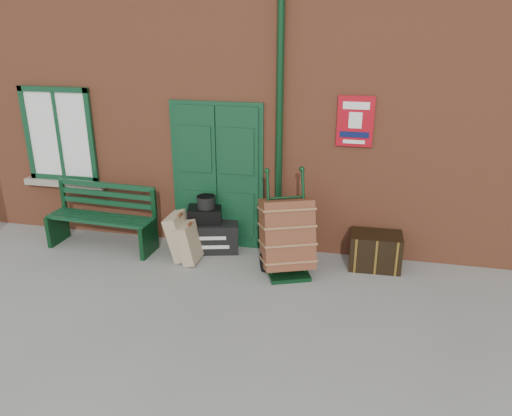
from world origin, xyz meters
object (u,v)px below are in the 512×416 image
(porter_trolley, at_px, (287,235))
(dark_trunk, at_px, (375,251))
(houdini_trunk, at_px, (209,235))
(bench, at_px, (103,215))

(porter_trolley, bearing_deg, dark_trunk, -3.78)
(dark_trunk, bearing_deg, porter_trolley, -164.05)
(porter_trolley, distance_m, dark_trunk, 1.32)
(houdini_trunk, relative_size, porter_trolley, 0.64)
(houdini_trunk, height_order, porter_trolley, porter_trolley)
(bench, bearing_deg, houdini_trunk, 11.67)
(dark_trunk, bearing_deg, bench, -179.31)
(porter_trolley, height_order, dark_trunk, porter_trolley)
(bench, height_order, dark_trunk, bench)
(houdini_trunk, distance_m, dark_trunk, 2.52)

